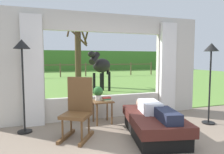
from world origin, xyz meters
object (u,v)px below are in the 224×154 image
object	(u,v)px
reclining_person	(155,109)
horse	(101,66)
recliner_sofa	(153,124)
pasture_tree	(78,55)
floor_lamp_left	(22,58)
book_stack	(107,99)
side_table	(102,105)
floor_lamp_right	(211,59)
potted_plant	(98,92)
rocking_chair	(78,108)

from	to	relation	value
reclining_person	horse	size ratio (longest dim) A/B	0.83
recliner_sofa	pasture_tree	xyz separation A→B (m)	(-0.06, 7.66, 1.45)
recliner_sofa	floor_lamp_left	size ratio (longest dim) A/B	1.01
reclining_person	book_stack	distance (m)	1.22
floor_lamp_left	side_table	bearing A→B (deg)	2.54
reclining_person	floor_lamp_right	xyz separation A→B (m)	(1.58, 0.31, 0.94)
reclining_person	book_stack	world-z (taller)	reclining_person
book_stack	horse	xyz separation A→B (m)	(1.06, 4.12, 0.59)
floor_lamp_right	pasture_tree	bearing A→B (deg)	102.47
side_table	book_stack	world-z (taller)	book_stack
potted_plant	pasture_tree	world-z (taller)	pasture_tree
rocking_chair	floor_lamp_right	size ratio (longest dim) A/B	0.62
book_stack	pasture_tree	bearing A→B (deg)	85.33
reclining_person	floor_lamp_left	world-z (taller)	floor_lamp_left
recliner_sofa	floor_lamp_right	xyz separation A→B (m)	(1.58, 0.26, 1.24)
rocking_chair	potted_plant	bearing A→B (deg)	83.51
reclining_person	rocking_chair	world-z (taller)	rocking_chair
recliner_sofa	floor_lamp_right	bearing A→B (deg)	21.98
reclining_person	book_stack	size ratio (longest dim) A/B	7.27
recliner_sofa	horse	size ratio (longest dim) A/B	1.07
potted_plant	floor_lamp_left	distance (m)	1.74
rocking_chair	recliner_sofa	bearing A→B (deg)	15.88
recliner_sofa	floor_lamp_left	distance (m)	2.83
recliner_sofa	floor_lamp_left	world-z (taller)	floor_lamp_left
floor_lamp_left	floor_lamp_right	bearing A→B (deg)	-10.73
horse	recliner_sofa	bearing A→B (deg)	126.76
side_table	book_stack	bearing A→B (deg)	-36.30
horse	rocking_chair	bearing A→B (deg)	110.81
recliner_sofa	potted_plant	size ratio (longest dim) A/B	5.80
rocking_chair	side_table	xyz separation A→B (m)	(0.67, 0.67, -0.12)
recliner_sofa	book_stack	distance (m)	1.22
recliner_sofa	horse	distance (m)	5.23
rocking_chair	floor_lamp_right	distance (m)	3.08
side_table	rocking_chair	bearing A→B (deg)	-135.06
recliner_sofa	side_table	xyz separation A→B (m)	(-0.69, 1.07, 0.21)
reclining_person	side_table	world-z (taller)	reclining_person
rocking_chair	horse	xyz separation A→B (m)	(1.82, 4.72, 0.61)
potted_plant	book_stack	world-z (taller)	potted_plant
potted_plant	horse	distance (m)	4.21
rocking_chair	floor_lamp_left	size ratio (longest dim) A/B	0.61
side_table	pasture_tree	bearing A→B (deg)	84.53
side_table	potted_plant	distance (m)	0.29
reclining_person	horse	xyz separation A→B (m)	(0.46, 5.18, 0.63)
recliner_sofa	reclining_person	distance (m)	0.31
recliner_sofa	pasture_tree	world-z (taller)	pasture_tree
rocking_chair	floor_lamp_right	world-z (taller)	floor_lamp_right
side_table	floor_lamp_right	size ratio (longest dim) A/B	0.29
side_table	horse	size ratio (longest dim) A/B	0.30
potted_plant	reclining_person	bearing A→B (deg)	-56.86
reclining_person	pasture_tree	bearing A→B (deg)	103.04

